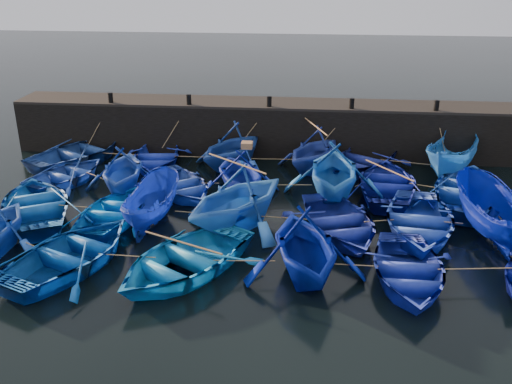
# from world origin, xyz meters

# --- Properties ---
(ground) EXTENTS (120.00, 120.00, 0.00)m
(ground) POSITION_xyz_m (0.00, 0.00, 0.00)
(ground) COLOR black
(ground) RESTS_ON ground
(quay_wall) EXTENTS (26.00, 2.50, 2.50)m
(quay_wall) POSITION_xyz_m (0.00, 10.50, 1.25)
(quay_wall) COLOR black
(quay_wall) RESTS_ON ground
(quay_top) EXTENTS (26.00, 2.50, 0.12)m
(quay_top) POSITION_xyz_m (0.00, 10.50, 2.56)
(quay_top) COLOR black
(quay_top) RESTS_ON quay_wall
(bollard_0) EXTENTS (0.24, 0.24, 0.50)m
(bollard_0) POSITION_xyz_m (-8.00, 9.60, 2.87)
(bollard_0) COLOR black
(bollard_0) RESTS_ON quay_top
(bollard_1) EXTENTS (0.24, 0.24, 0.50)m
(bollard_1) POSITION_xyz_m (-4.00, 9.60, 2.87)
(bollard_1) COLOR black
(bollard_1) RESTS_ON quay_top
(bollard_2) EXTENTS (0.24, 0.24, 0.50)m
(bollard_2) POSITION_xyz_m (0.00, 9.60, 2.87)
(bollard_2) COLOR black
(bollard_2) RESTS_ON quay_top
(bollard_3) EXTENTS (0.24, 0.24, 0.50)m
(bollard_3) POSITION_xyz_m (4.00, 9.60, 2.87)
(bollard_3) COLOR black
(bollard_3) RESTS_ON quay_top
(bollard_4) EXTENTS (0.24, 0.24, 0.50)m
(bollard_4) POSITION_xyz_m (8.00, 9.60, 2.87)
(bollard_4) COLOR black
(bollard_4) RESTS_ON quay_top
(boat_0) EXTENTS (6.00, 6.49, 1.10)m
(boat_0) POSITION_xyz_m (-9.20, 7.79, 0.55)
(boat_0) COLOR navy
(boat_0) RESTS_ON ground
(boat_1) EXTENTS (3.92, 5.08, 0.97)m
(boat_1) POSITION_xyz_m (-5.31, 7.66, 0.49)
(boat_1) COLOR #15289F
(boat_1) RESTS_ON ground
(boat_2) EXTENTS (5.38, 5.63, 2.30)m
(boat_2) POSITION_xyz_m (-1.58, 7.66, 1.15)
(boat_2) COLOR navy
(boat_2) RESTS_ON ground
(boat_3) EXTENTS (5.09, 5.31, 2.16)m
(boat_3) POSITION_xyz_m (2.30, 7.76, 1.08)
(boat_3) COLOR #243A98
(boat_3) RESTS_ON ground
(boat_4) EXTENTS (5.84, 6.23, 1.05)m
(boat_4) POSITION_xyz_m (4.52, 8.14, 0.53)
(boat_4) COLOR navy
(boat_4) RESTS_ON ground
(boat_5) EXTENTS (3.82, 5.16, 1.88)m
(boat_5) POSITION_xyz_m (8.57, 7.65, 0.94)
(boat_5) COLOR blue
(boat_5) RESTS_ON ground
(boat_6) EXTENTS (4.41, 5.01, 0.86)m
(boat_6) POSITION_xyz_m (-8.67, 5.09, 0.43)
(boat_6) COLOR #21429C
(boat_6) RESTS_ON ground
(boat_7) EXTENTS (4.11, 4.58, 2.14)m
(boat_7) POSITION_xyz_m (-5.79, 4.31, 1.07)
(boat_7) COLOR #1B40A2
(boat_7) RESTS_ON ground
(boat_8) EXTENTS (5.07, 5.36, 0.90)m
(boat_8) POSITION_xyz_m (-3.33, 4.31, 0.45)
(boat_8) COLOR #2443A6
(boat_8) RESTS_ON ground
(boat_9) EXTENTS (4.79, 5.10, 2.15)m
(boat_9) POSITION_xyz_m (-0.79, 4.38, 1.07)
(boat_9) COLOR navy
(boat_9) RESTS_ON ground
(boat_10) EXTENTS (4.27, 4.93, 2.57)m
(boat_10) POSITION_xyz_m (3.12, 4.58, 1.28)
(boat_10) COLOR blue
(boat_10) RESTS_ON ground
(boat_11) EXTENTS (4.15, 5.50, 1.08)m
(boat_11) POSITION_xyz_m (5.43, 5.18, 0.54)
(boat_11) COLOR navy
(boat_11) RESTS_ON ground
(boat_12) EXTENTS (5.58, 6.61, 1.17)m
(boat_12) POSITION_xyz_m (8.64, 4.64, 0.58)
(boat_12) COLOR #1742A3
(boat_12) RESTS_ON ground
(boat_13) EXTENTS (5.90, 6.51, 1.11)m
(boat_13) POSITION_xyz_m (-8.39, 1.48, 0.55)
(boat_13) COLOR #114F9B
(boat_13) RESTS_ON ground
(boat_14) EXTENTS (3.62, 4.74, 0.92)m
(boat_14) POSITION_xyz_m (-5.25, 1.37, 0.46)
(boat_14) COLOR blue
(boat_14) RESTS_ON ground
(boat_15) EXTENTS (1.83, 4.27, 1.61)m
(boat_15) POSITION_xyz_m (-3.78, 1.38, 0.81)
(boat_15) COLOR #132C9C
(boat_15) RESTS_ON ground
(boat_16) EXTENTS (6.23, 6.39, 2.56)m
(boat_16) POSITION_xyz_m (-0.50, 1.25, 1.28)
(boat_16) COLOR blue
(boat_16) RESTS_ON ground
(boat_17) EXTENTS (4.89, 5.79, 1.02)m
(boat_17) POSITION_xyz_m (3.24, 1.15, 0.51)
(boat_17) COLOR navy
(boat_17) RESTS_ON ground
(boat_18) EXTENTS (4.32, 5.63, 1.09)m
(boat_18) POSITION_xyz_m (6.12, 1.43, 0.54)
(boat_18) COLOR blue
(boat_18) RESTS_ON ground
(boat_19) EXTENTS (2.52, 5.15, 1.91)m
(boat_19) POSITION_xyz_m (8.56, 1.37, 0.96)
(boat_19) COLOR #001087
(boat_19) RESTS_ON ground
(boat_21) EXTENTS (5.45, 6.24, 1.08)m
(boat_21) POSITION_xyz_m (-5.46, -2.15, 0.54)
(boat_21) COLOR #053E8C
(boat_21) RESTS_ON ground
(boat_22) EXTENTS (6.05, 6.53, 1.10)m
(boat_22) POSITION_xyz_m (-1.76, -2.21, 0.55)
(boat_22) COLOR blue
(boat_22) RESTS_ON ground
(boat_23) EXTENTS (4.80, 5.25, 2.35)m
(boat_23) POSITION_xyz_m (2.04, -2.04, 1.18)
(boat_23) COLOR #001282
(boat_23) RESTS_ON ground
(boat_24) EXTENTS (3.39, 4.70, 0.97)m
(boat_24) POSITION_xyz_m (5.24, -2.05, 0.48)
(boat_24) COLOR #1A2DA1
(boat_24) RESTS_ON ground
(wooden_crate) EXTENTS (0.45, 0.44, 0.25)m
(wooden_crate) POSITION_xyz_m (-0.49, 4.38, 2.27)
(wooden_crate) COLOR brown
(wooden_crate) RESTS_ON boat_9
(mooring_ropes) EXTENTS (17.81, 11.75, 2.10)m
(mooring_ropes) POSITION_xyz_m (0.08, 4.91, 0.88)
(mooring_ropes) COLOR tan
(mooring_ropes) RESTS_ON ground
(loose_oars) EXTENTS (9.45, 12.06, 1.54)m
(loose_oars) POSITION_xyz_m (1.37, 3.00, 1.76)
(loose_oars) COLOR #99724C
(loose_oars) RESTS_ON ground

